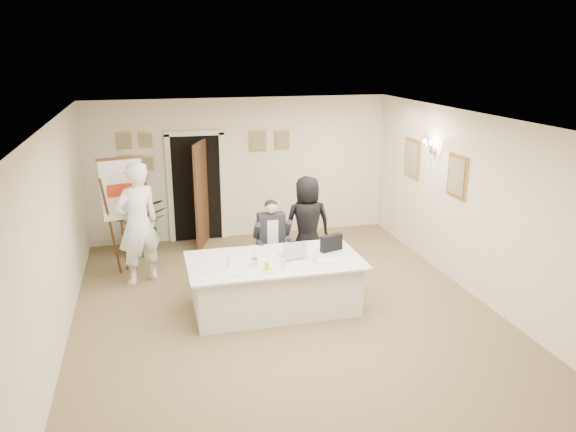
% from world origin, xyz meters
% --- Properties ---
extents(floor, '(7.00, 7.00, 0.00)m').
position_xyz_m(floor, '(0.00, 0.00, 0.00)').
color(floor, olive).
rests_on(floor, ground).
extents(ceiling, '(6.00, 7.00, 0.02)m').
position_xyz_m(ceiling, '(0.00, 0.00, 2.80)').
color(ceiling, white).
rests_on(ceiling, wall_back).
extents(wall_back, '(6.00, 0.10, 2.80)m').
position_xyz_m(wall_back, '(0.00, 3.50, 1.40)').
color(wall_back, silver).
rests_on(wall_back, floor).
extents(wall_front, '(6.00, 0.10, 2.80)m').
position_xyz_m(wall_front, '(0.00, -3.50, 1.40)').
color(wall_front, silver).
rests_on(wall_front, floor).
extents(wall_left, '(0.10, 7.00, 2.80)m').
position_xyz_m(wall_left, '(-3.00, 0.00, 1.40)').
color(wall_left, silver).
rests_on(wall_left, floor).
extents(wall_right, '(0.10, 7.00, 2.80)m').
position_xyz_m(wall_right, '(3.00, 0.00, 1.40)').
color(wall_right, silver).
rests_on(wall_right, floor).
extents(doorway, '(1.14, 0.86, 2.20)m').
position_xyz_m(doorway, '(-0.88, 3.32, 1.04)').
color(doorway, black).
rests_on(doorway, floor).
extents(pictures_back_wall, '(3.40, 0.06, 0.80)m').
position_xyz_m(pictures_back_wall, '(-0.80, 3.47, 1.85)').
color(pictures_back_wall, '#BF8B41').
rests_on(pictures_back_wall, wall_back).
extents(pictures_right_wall, '(0.06, 2.20, 0.80)m').
position_xyz_m(pictures_right_wall, '(2.97, 1.20, 1.75)').
color(pictures_right_wall, '#BF8B41').
rests_on(pictures_right_wall, wall_right).
extents(wall_sconce, '(0.20, 0.30, 0.24)m').
position_xyz_m(wall_sconce, '(2.90, 1.20, 2.10)').
color(wall_sconce, gold).
rests_on(wall_sconce, wall_right).
extents(conference_table, '(2.52, 1.35, 0.78)m').
position_xyz_m(conference_table, '(-0.11, -0.01, 0.39)').
color(conference_table, silver).
rests_on(conference_table, floor).
extents(seated_man, '(0.62, 0.65, 1.39)m').
position_xyz_m(seated_man, '(0.08, 1.04, 0.70)').
color(seated_man, black).
rests_on(seated_man, floor).
extents(flip_chart, '(0.72, 0.51, 1.99)m').
position_xyz_m(flip_chart, '(-2.25, 1.95, 0.92)').
color(flip_chart, '#321C10').
rests_on(flip_chart, floor).
extents(standing_man, '(0.88, 0.77, 2.02)m').
position_xyz_m(standing_man, '(-2.02, 1.50, 1.01)').
color(standing_man, white).
rests_on(standing_man, floor).
extents(standing_woman, '(0.81, 0.53, 1.66)m').
position_xyz_m(standing_woman, '(0.78, 1.38, 0.83)').
color(standing_woman, black).
rests_on(standing_woman, floor).
extents(potted_palm, '(1.02, 0.90, 1.11)m').
position_xyz_m(potted_palm, '(-2.00, 2.91, 0.56)').
color(potted_palm, '#25511B').
rests_on(potted_palm, floor).
extents(laptop, '(0.41, 0.42, 0.28)m').
position_xyz_m(laptop, '(0.17, 0.05, 0.91)').
color(laptop, '#B7BABC').
rests_on(laptop, conference_table).
extents(laptop_bag, '(0.37, 0.21, 0.25)m').
position_xyz_m(laptop_bag, '(0.80, 0.15, 0.90)').
color(laptop_bag, black).
rests_on(laptop_bag, conference_table).
extents(paper_stack, '(0.31, 0.25, 0.03)m').
position_xyz_m(paper_stack, '(0.57, -0.27, 0.79)').
color(paper_stack, white).
rests_on(paper_stack, conference_table).
extents(plate_left, '(0.29, 0.29, 0.01)m').
position_xyz_m(plate_left, '(-1.06, -0.27, 0.78)').
color(plate_left, white).
rests_on(plate_left, conference_table).
extents(plate_mid, '(0.27, 0.27, 0.01)m').
position_xyz_m(plate_mid, '(-0.65, -0.41, 0.78)').
color(plate_mid, white).
rests_on(plate_mid, conference_table).
extents(plate_near, '(0.22, 0.22, 0.01)m').
position_xyz_m(plate_near, '(-0.25, -0.44, 0.78)').
color(plate_near, white).
rests_on(plate_near, conference_table).
extents(glass_a, '(0.06, 0.06, 0.14)m').
position_xyz_m(glass_a, '(-0.80, -0.09, 0.84)').
color(glass_a, silver).
rests_on(glass_a, conference_table).
extents(glass_b, '(0.08, 0.08, 0.14)m').
position_xyz_m(glass_b, '(-0.08, -0.38, 0.84)').
color(glass_b, silver).
rests_on(glass_b, conference_table).
extents(glass_c, '(0.07, 0.07, 0.14)m').
position_xyz_m(glass_c, '(0.42, -0.25, 0.84)').
color(glass_c, silver).
rests_on(glass_c, conference_table).
extents(glass_d, '(0.07, 0.07, 0.14)m').
position_xyz_m(glass_d, '(-0.38, 0.14, 0.84)').
color(glass_d, silver).
rests_on(glass_d, conference_table).
extents(oj_glass, '(0.08, 0.08, 0.13)m').
position_xyz_m(oj_glass, '(-0.32, -0.40, 0.84)').
color(oj_glass, yellow).
rests_on(oj_glass, conference_table).
extents(steel_jug, '(0.10, 0.10, 0.11)m').
position_xyz_m(steel_jug, '(-0.44, -0.19, 0.83)').
color(steel_jug, silver).
rests_on(steel_jug, conference_table).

